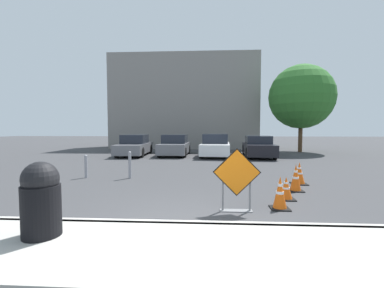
# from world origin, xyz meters

# --- Properties ---
(ground_plane) EXTENTS (96.00, 96.00, 0.00)m
(ground_plane) POSITION_xyz_m (0.00, 10.00, 0.00)
(ground_plane) COLOR #3D3D3F
(sidewalk_strip) EXTENTS (25.32, 2.06, 0.14)m
(sidewalk_strip) POSITION_xyz_m (0.00, -1.03, 0.07)
(sidewalk_strip) COLOR #ADAAA3
(sidewalk_strip) RESTS_ON ground_plane
(curb_lip) EXTENTS (25.32, 0.20, 0.14)m
(curb_lip) POSITION_xyz_m (0.00, 0.00, 0.07)
(curb_lip) COLOR #ADAAA3
(curb_lip) RESTS_ON ground_plane
(road_closed_sign) EXTENTS (1.09, 0.20, 1.45)m
(road_closed_sign) POSITION_xyz_m (1.12, 1.08, 0.79)
(road_closed_sign) COLOR black
(road_closed_sign) RESTS_ON ground_plane
(traffic_cone_nearest) EXTENTS (0.43, 0.43, 0.78)m
(traffic_cone_nearest) POSITION_xyz_m (2.16, 1.35, 0.38)
(traffic_cone_nearest) COLOR black
(traffic_cone_nearest) RESTS_ON ground_plane
(traffic_cone_second) EXTENTS (0.44, 0.44, 0.61)m
(traffic_cone_second) POSITION_xyz_m (2.56, 2.19, 0.30)
(traffic_cone_second) COLOR black
(traffic_cone_second) RESTS_ON ground_plane
(traffic_cone_third) EXTENTS (0.44, 0.44, 0.82)m
(traffic_cone_third) POSITION_xyz_m (3.13, 3.14, 0.40)
(traffic_cone_third) COLOR black
(traffic_cone_third) RESTS_ON ground_plane
(traffic_cone_fourth) EXTENTS (0.50, 0.50, 0.75)m
(traffic_cone_fourth) POSITION_xyz_m (3.59, 4.14, 0.37)
(traffic_cone_fourth) COLOR black
(traffic_cone_fourth) RESTS_ON ground_plane
(parked_car_nearest) EXTENTS (1.97, 4.62, 1.46)m
(parked_car_nearest) POSITION_xyz_m (-4.67, 13.17, 0.67)
(parked_car_nearest) COLOR slate
(parked_car_nearest) RESTS_ON ground_plane
(parked_car_second) EXTENTS (2.00, 4.12, 1.47)m
(parked_car_second) POSITION_xyz_m (-1.82, 13.26, 0.68)
(parked_car_second) COLOR slate
(parked_car_second) RESTS_ON ground_plane
(parked_car_third) EXTENTS (2.16, 4.40, 1.53)m
(parked_car_third) POSITION_xyz_m (1.03, 12.78, 0.71)
(parked_car_third) COLOR white
(parked_car_third) RESTS_ON ground_plane
(parked_car_fourth) EXTENTS (2.09, 4.54, 1.41)m
(parked_car_fourth) POSITION_xyz_m (3.88, 12.62, 0.67)
(parked_car_fourth) COLOR black
(parked_car_fourth) RESTS_ON ground_plane
(trash_bin) EXTENTS (0.60, 0.60, 1.22)m
(trash_bin) POSITION_xyz_m (-2.25, -0.75, 0.76)
(trash_bin) COLOR black
(trash_bin) RESTS_ON sidewalk_strip
(bollard_nearest) EXTENTS (0.12, 0.12, 1.04)m
(bollard_nearest) POSITION_xyz_m (-2.48, 4.82, 0.55)
(bollard_nearest) COLOR gray
(bollard_nearest) RESTS_ON ground_plane
(bollard_second) EXTENTS (0.12, 0.12, 0.89)m
(bollard_second) POSITION_xyz_m (-4.20, 4.82, 0.47)
(bollard_second) COLOR gray
(bollard_second) RESTS_ON ground_plane
(building_facade_backdrop) EXTENTS (13.87, 5.00, 8.81)m
(building_facade_backdrop) POSITION_xyz_m (-1.75, 21.00, 4.40)
(building_facade_backdrop) COLOR gray
(building_facade_backdrop) RESTS_ON ground_plane
(street_tree_behind_lot) EXTENTS (5.09, 5.09, 6.98)m
(street_tree_behind_lot) POSITION_xyz_m (7.99, 16.45, 4.43)
(street_tree_behind_lot) COLOR #513823
(street_tree_behind_lot) RESTS_ON ground_plane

